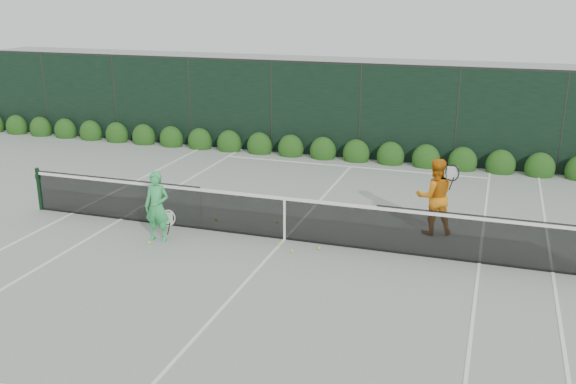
% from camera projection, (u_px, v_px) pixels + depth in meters
% --- Properties ---
extents(ground, '(80.00, 80.00, 0.00)m').
position_uv_depth(ground, '(285.00, 239.00, 14.06)').
color(ground, gray).
rests_on(ground, ground).
extents(tennis_net, '(12.90, 0.10, 1.07)m').
position_uv_depth(tennis_net, '(284.00, 216.00, 13.91)').
color(tennis_net, black).
rests_on(tennis_net, ground).
extents(player_woman, '(0.63, 0.38, 1.55)m').
position_uv_depth(player_woman, '(157.00, 207.00, 13.80)').
color(player_woman, green).
rests_on(player_woman, ground).
extents(player_man, '(1.02, 0.91, 1.73)m').
position_uv_depth(player_man, '(435.00, 196.00, 14.18)').
color(player_man, orange).
rests_on(player_man, ground).
extents(court_lines, '(11.03, 23.83, 0.01)m').
position_uv_depth(court_lines, '(285.00, 239.00, 14.06)').
color(court_lines, white).
rests_on(court_lines, ground).
extents(windscreen_fence, '(32.00, 21.07, 3.06)m').
position_uv_depth(windscreen_fence, '(235.00, 213.00, 11.15)').
color(windscreen_fence, black).
rests_on(windscreen_fence, ground).
extents(hedge_row, '(31.66, 0.65, 0.94)m').
position_uv_depth(hedge_row, '(356.00, 154.00, 20.46)').
color(hedge_row, '#193A10').
rests_on(hedge_row, ground).
extents(tennis_balls, '(3.86, 2.17, 0.07)m').
position_uv_depth(tennis_balls, '(242.00, 235.00, 14.24)').
color(tennis_balls, '#D0DC30').
rests_on(tennis_balls, ground).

